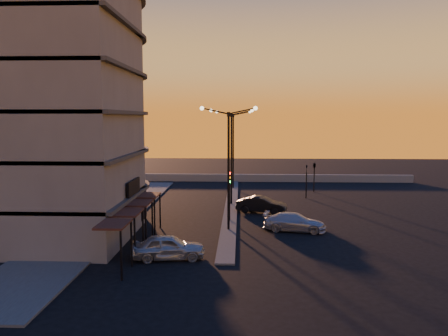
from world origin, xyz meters
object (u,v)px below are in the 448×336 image
car_sedan (261,205)px  car_wagon (295,222)px  streetlamp_mid (231,149)px  traffic_light_main (229,188)px  car_hatchback (168,247)px

car_sedan → car_wagon: (2.25, -6.41, -0.06)m
streetlamp_mid → car_wagon: (5.09, -9.89, -4.90)m
traffic_light_main → car_sedan: bearing=52.1°
streetlamp_mid → car_hatchback: 17.96m
streetlamp_mid → car_wagon: size_ratio=2.01×
car_wagon → car_sedan: bearing=30.9°
car_sedan → car_wagon: size_ratio=0.95×
car_hatchback → car_wagon: size_ratio=0.94×
streetlamp_mid → car_hatchback: (-3.50, -16.94, -4.83)m
traffic_light_main → car_hatchback: (-3.50, -9.81, -2.13)m
car_wagon → streetlamp_mid: bearing=38.8°
streetlamp_mid → traffic_light_main: 7.62m
traffic_light_main → car_wagon: size_ratio=0.90×
streetlamp_mid → car_wagon: streetlamp_mid is taller
car_sedan → streetlamp_mid: bearing=53.1°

